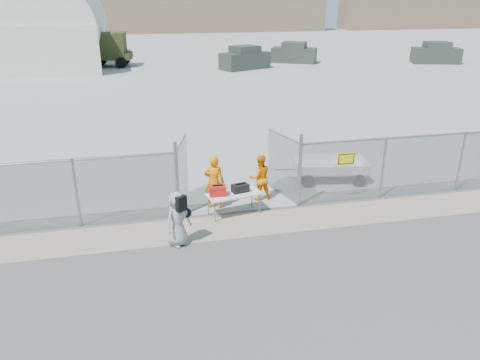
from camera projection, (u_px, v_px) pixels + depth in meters
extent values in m
plane|color=#464646|center=(255.00, 240.00, 13.53)|extent=(160.00, 160.00, 0.00)
cube|color=gray|center=(162.00, 58.00, 51.60)|extent=(160.00, 80.00, 0.01)
cube|color=gray|center=(247.00, 225.00, 14.44)|extent=(44.00, 1.60, 0.01)
cube|color=red|center=(218.00, 191.00, 14.66)|extent=(0.53, 0.37, 0.32)
cube|color=black|center=(240.00, 188.00, 14.93)|extent=(0.58, 0.42, 0.25)
imported|color=orange|center=(214.00, 182.00, 15.26)|extent=(0.77, 0.63, 1.83)
imported|color=orange|center=(260.00, 177.00, 15.95)|extent=(0.82, 0.65, 1.61)
imported|color=gray|center=(178.00, 219.00, 13.02)|extent=(0.94, 0.86, 1.61)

